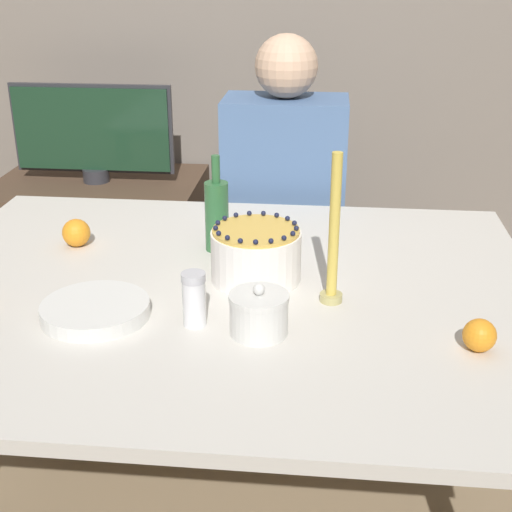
# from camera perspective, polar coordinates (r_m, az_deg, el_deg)

# --- Properties ---
(wall_behind) EXTENTS (8.00, 0.05, 2.60)m
(wall_behind) POSITION_cam_1_polar(r_m,az_deg,el_deg) (2.89, 1.21, 19.77)
(wall_behind) COLOR slate
(wall_behind) RESTS_ON ground_plane
(dining_table) EXTENTS (1.49, 1.19, 0.76)m
(dining_table) POSITION_cam_1_polar(r_m,az_deg,el_deg) (1.70, -2.85, -5.33)
(dining_table) COLOR beige
(dining_table) RESTS_ON ground_plane
(cake) EXTENTS (0.21, 0.21, 0.14)m
(cake) POSITION_cam_1_polar(r_m,az_deg,el_deg) (1.67, -0.00, 0.13)
(cake) COLOR white
(cake) RESTS_ON dining_table
(sugar_bowl) EXTENTS (0.12, 0.12, 0.11)m
(sugar_bowl) POSITION_cam_1_polar(r_m,az_deg,el_deg) (1.44, 0.23, -4.62)
(sugar_bowl) COLOR silver
(sugar_bowl) RESTS_ON dining_table
(sugar_shaker) EXTENTS (0.05, 0.05, 0.12)m
(sugar_shaker) POSITION_cam_1_polar(r_m,az_deg,el_deg) (1.47, -4.97, -3.44)
(sugar_shaker) COLOR white
(sugar_shaker) RESTS_ON dining_table
(plate_stack) EXTENTS (0.23, 0.23, 0.03)m
(plate_stack) POSITION_cam_1_polar(r_m,az_deg,el_deg) (1.56, -12.72, -4.23)
(plate_stack) COLOR silver
(plate_stack) RESTS_ON dining_table
(candle) EXTENTS (0.05, 0.05, 0.34)m
(candle) POSITION_cam_1_polar(r_m,az_deg,el_deg) (1.54, 6.23, 1.15)
(candle) COLOR tan
(candle) RESTS_ON dining_table
(bottle) EXTENTS (0.06, 0.06, 0.25)m
(bottle) POSITION_cam_1_polar(r_m,az_deg,el_deg) (1.83, -3.16, 3.34)
(bottle) COLOR #2D6638
(bottle) RESTS_ON dining_table
(orange_fruit_0) EXTENTS (0.07, 0.07, 0.07)m
(orange_fruit_0) POSITION_cam_1_polar(r_m,az_deg,el_deg) (1.93, -14.19, 1.82)
(orange_fruit_0) COLOR orange
(orange_fruit_0) RESTS_ON dining_table
(orange_fruit_2) EXTENTS (0.07, 0.07, 0.07)m
(orange_fruit_2) POSITION_cam_1_polar(r_m,az_deg,el_deg) (1.46, 17.45, -6.07)
(orange_fruit_2) COLOR orange
(orange_fruit_2) RESTS_ON dining_table
(person_man_blue_shirt) EXTENTS (0.40, 0.34, 1.24)m
(person_man_blue_shirt) POSITION_cam_1_polar(r_m,az_deg,el_deg) (2.46, 2.21, 0.93)
(person_man_blue_shirt) COLOR #2D2D38
(person_man_blue_shirt) RESTS_ON ground_plane
(side_cabinet) EXTENTS (0.78, 0.56, 0.66)m
(side_cabinet) POSITION_cam_1_polar(r_m,az_deg,el_deg) (2.93, -12.07, -0.29)
(side_cabinet) COLOR #4C3828
(side_cabinet) RESTS_ON ground_plane
(tv_monitor) EXTENTS (0.61, 0.10, 0.37)m
(tv_monitor) POSITION_cam_1_polar(r_m,az_deg,el_deg) (2.77, -12.96, 9.69)
(tv_monitor) COLOR #2D2D33
(tv_monitor) RESTS_ON side_cabinet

